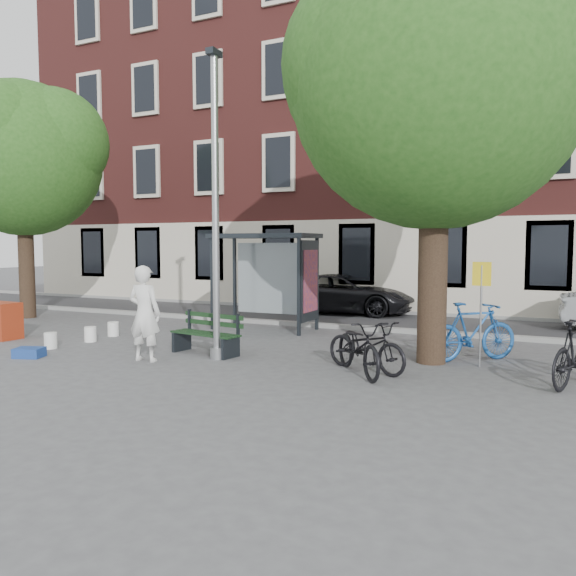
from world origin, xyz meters
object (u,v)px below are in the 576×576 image
at_px(bike_d, 576,353).
at_px(painter, 144,313).
at_px(bench, 207,336).
at_px(red_stand, 1,321).
at_px(bike_a, 366,346).
at_px(lamppost, 216,221).
at_px(notice_sign, 481,290).
at_px(bike_b, 472,332).
at_px(car_dark, 343,294).
at_px(bike_c, 359,347).
at_px(bus_shelter, 279,260).

bearing_deg(bike_d, painter, 32.46).
relative_size(bench, red_stand, 1.90).
relative_size(painter, red_stand, 2.13).
bearing_deg(bench, bike_a, 7.51).
xyz_separation_m(bike_a, bike_d, (3.43, 0.41, 0.08)).
bearing_deg(lamppost, notice_sign, 17.36).
bearing_deg(bike_b, bike_d, -168.35).
distance_m(bike_a, red_stand, 9.24).
bearing_deg(bench, notice_sign, 22.05).
bearing_deg(red_stand, bike_d, 3.60).
bearing_deg(car_dark, lamppost, 177.31).
height_order(bench, bike_b, bike_b).
relative_size(bike_b, car_dark, 0.41).
height_order(bike_c, red_stand, bike_c).
bearing_deg(car_dark, bench, 173.90).
bearing_deg(car_dark, bike_c, -163.32).
height_order(lamppost, car_dark, lamppost).
bearing_deg(bike_a, car_dark, 45.69).
xyz_separation_m(bike_a, red_stand, (-9.23, -0.38, -0.02)).
xyz_separation_m(bike_b, bike_d, (1.79, -1.37, -0.04)).
height_order(bus_shelter, notice_sign, bus_shelter).
bearing_deg(bus_shelter, lamppost, -81.57).
distance_m(bike_a, bike_d, 3.46).
bearing_deg(painter, bike_b, -159.49).
xyz_separation_m(bus_shelter, notice_sign, (5.52, -2.57, -0.46)).
relative_size(bike_b, bike_c, 1.03).
height_order(bike_b, bike_d, bike_b).
distance_m(bus_shelter, bike_b, 5.86).
height_order(bike_d, notice_sign, notice_sign).
relative_size(painter, bike_a, 1.06).
height_order(painter, bike_c, painter).
height_order(bike_a, bike_d, bike_d).
xyz_separation_m(bike_d, red_stand, (-12.66, -0.80, -0.11)).
height_order(bus_shelter, bike_b, bus_shelter).
distance_m(lamppost, bench, 2.47).
bearing_deg(red_stand, bike_c, 0.53).
height_order(painter, bench, painter).
height_order(bike_b, bike_c, bike_b).
bearing_deg(bus_shelter, bike_a, -46.51).
relative_size(bus_shelter, notice_sign, 1.43).
bearing_deg(bench, bike_c, 2.66).
bearing_deg(bike_a, bike_d, -59.82).
xyz_separation_m(bus_shelter, bike_a, (3.68, -3.88, -1.45)).
relative_size(bench, notice_sign, 0.86).
distance_m(lamppost, bike_a, 3.85).
distance_m(bike_b, bike_d, 2.26).
bearing_deg(bus_shelter, bench, -88.18).
distance_m(bike_a, bike_b, 2.43).
relative_size(bike_c, bike_d, 1.03).
height_order(bench, bike_c, bike_c).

